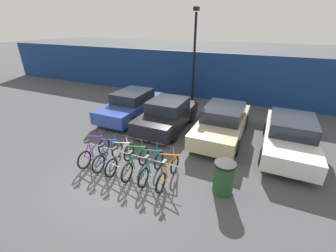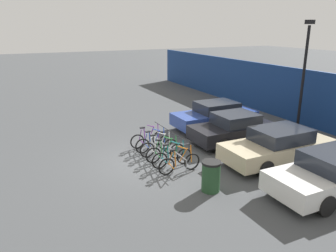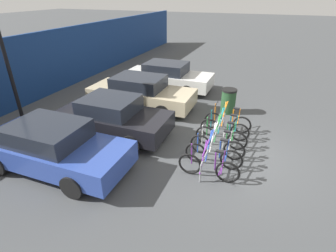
% 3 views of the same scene
% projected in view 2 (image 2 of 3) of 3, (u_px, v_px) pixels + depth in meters
% --- Properties ---
extents(ground_plane, '(120.00, 120.00, 0.00)m').
position_uv_depth(ground_plane, '(151.00, 160.00, 13.18)').
color(ground_plane, '#424447').
extents(hoarding_wall, '(36.00, 0.16, 2.99)m').
position_uv_depth(hoarding_wall, '(322.00, 102.00, 16.70)').
color(hoarding_wall, navy).
rests_on(hoarding_wall, ground).
extents(bike_rack, '(3.52, 0.04, 0.57)m').
position_uv_depth(bike_rack, '(166.00, 147.00, 13.32)').
color(bike_rack, gray).
rests_on(bike_rack, ground).
extents(bicycle_purple, '(0.68, 1.71, 1.05)m').
position_uv_depth(bicycle_purple, '(148.00, 139.00, 14.57)').
color(bicycle_purple, black).
rests_on(bicycle_purple, ground).
extents(bicycle_blue, '(0.68, 1.71, 1.05)m').
position_uv_depth(bicycle_blue, '(154.00, 143.00, 14.03)').
color(bicycle_blue, black).
rests_on(bicycle_blue, ground).
extents(bicycle_white, '(0.68, 1.71, 1.05)m').
position_uv_depth(bicycle_white, '(159.00, 147.00, 13.58)').
color(bicycle_white, black).
rests_on(bicycle_white, ground).
extents(bicycle_green, '(0.68, 1.71, 1.05)m').
position_uv_depth(bicycle_green, '(165.00, 152.00, 13.04)').
color(bicycle_green, black).
rests_on(bicycle_green, ground).
extents(bicycle_teal, '(0.68, 1.71, 1.05)m').
position_uv_depth(bicycle_teal, '(172.00, 157.00, 12.52)').
color(bicycle_teal, black).
rests_on(bicycle_teal, ground).
extents(bicycle_orange, '(0.68, 1.71, 1.05)m').
position_uv_depth(bicycle_orange, '(179.00, 163.00, 12.01)').
color(bicycle_orange, black).
rests_on(bicycle_orange, ground).
extents(car_blue, '(1.91, 4.43, 1.40)m').
position_uv_depth(car_blue, '(215.00, 115.00, 17.20)').
color(car_blue, '#2D479E').
rests_on(car_blue, ground).
extents(car_black, '(1.91, 3.97, 1.40)m').
position_uv_depth(car_black, '(234.00, 129.00, 14.98)').
color(car_black, black).
rests_on(car_black, ground).
extents(car_beige, '(1.91, 4.56, 1.40)m').
position_uv_depth(car_beige, '(278.00, 146.00, 12.82)').
color(car_beige, '#C1B28E').
rests_on(car_beige, ground).
extents(car_white, '(1.91, 4.47, 1.40)m').
position_uv_depth(car_white, '(334.00, 173.00, 10.44)').
color(car_white, silver).
rests_on(car_white, ground).
extents(lamp_post, '(0.24, 0.44, 5.47)m').
position_uv_depth(lamp_post, '(304.00, 70.00, 16.21)').
color(lamp_post, black).
rests_on(lamp_post, ground).
extents(trash_bin, '(0.63, 0.63, 1.03)m').
position_uv_depth(trash_bin, '(211.00, 176.00, 10.62)').
color(trash_bin, '#234728').
rests_on(trash_bin, ground).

